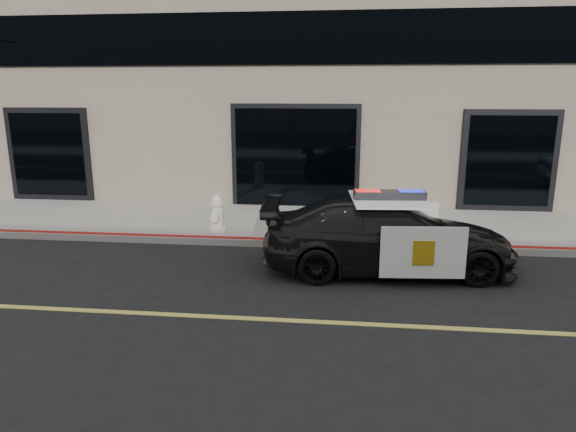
# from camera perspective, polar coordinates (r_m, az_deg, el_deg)

# --- Properties ---
(ground) EXTENTS (120.00, 120.00, 0.00)m
(ground) POSITION_cam_1_polar(r_m,az_deg,el_deg) (7.44, 3.20, -11.68)
(ground) COLOR black
(ground) RESTS_ON ground
(sidewalk_n) EXTENTS (60.00, 3.50, 0.15)m
(sidewalk_n) POSITION_cam_1_polar(r_m,az_deg,el_deg) (12.37, 4.63, -0.92)
(sidewalk_n) COLOR gray
(sidewalk_n) RESTS_ON ground
(police_car) EXTENTS (2.54, 4.80, 1.48)m
(police_car) POSITION_cam_1_polar(r_m,az_deg,el_deg) (9.43, 11.00, -2.09)
(police_car) COLOR black
(police_car) RESTS_ON ground
(fire_hydrant) EXTENTS (0.38, 0.52, 0.83)m
(fire_hydrant) POSITION_cam_1_polar(r_m,az_deg,el_deg) (11.45, -7.88, 0.20)
(fire_hydrant) COLOR silver
(fire_hydrant) RESTS_ON sidewalk_n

